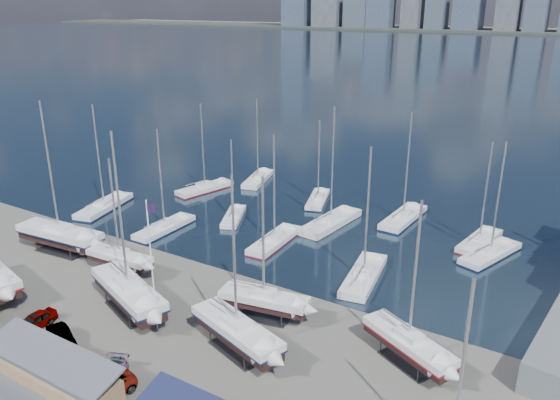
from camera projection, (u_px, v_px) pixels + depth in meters
The scene contains 26 objects.
ground at pixel (176, 316), 52.36m from camera, with size 1400.00×1400.00×0.00m, color #605E59.
water at pixel (556, 57), 300.75m from camera, with size 1400.00×600.00×0.40m, color #182B37.
shed_grey at pixel (23, 393), 38.81m from camera, with size 12.60×8.40×4.17m.
sailboat_cradle_0 at pixel (60, 235), 65.13m from camera, with size 11.61×4.16×18.20m.
sailboat_cradle_2 at pixel (120, 258), 59.89m from camera, with size 8.08×2.63×13.24m.
sailboat_cradle_3 at pixel (128, 292), 52.37m from camera, with size 11.55×6.79×17.89m.
sailboat_cradle_4 at pixel (264, 300), 51.30m from camera, with size 8.84×3.84×14.11m.
sailboat_cradle_5 at pixel (237, 331), 46.31m from camera, with size 10.29×5.64×16.02m.
sailboat_cradle_6 at pixel (409, 343), 44.74m from camera, with size 9.06×6.22×14.49m.
sailboat_moored_0 at pixel (104, 207), 79.08m from camera, with size 5.48×11.11×16.00m.
sailboat_moored_1 at pixel (205, 189), 86.80m from camera, with size 5.00×10.16×14.64m.
sailboat_moored_2 at pixel (258, 180), 91.36m from camera, with size 5.24×9.99×14.53m.
sailboat_moored_3 at pixel (165, 229), 71.68m from camera, with size 2.72×9.56×14.27m.
sailboat_moored_4 at pixel (233, 217), 75.46m from camera, with size 5.33×8.04×11.86m.
sailboat_moored_5 at pixel (318, 200), 81.96m from camera, with size 5.04×9.03×13.01m.
sailboat_moored_6 at pixel (274, 242), 67.77m from camera, with size 3.26×9.86×14.54m.
sailboat_moored_7 at pixel (331, 224), 73.28m from camera, with size 4.27×11.42×16.84m.
sailboat_moored_8 at pixel (403, 219), 74.89m from camera, with size 3.46×10.70×15.81m.
sailboat_moored_9 at pixel (364, 277), 58.97m from camera, with size 4.48×10.64×15.57m.
sailboat_moored_10 at pixel (490, 255), 64.24m from camera, with size 5.67×10.14×14.61m.
sailboat_moored_11 at pixel (479, 242), 67.65m from camera, with size 3.95×9.42×13.66m.
car_a at pixel (34, 321), 50.12m from camera, with size 1.71×4.26×1.45m, color gray.
car_b at pixel (62, 337), 47.82m from camera, with size 1.49×4.28×1.41m, color gray.
car_c at pixel (102, 390), 41.21m from camera, with size 2.41×5.22×1.45m, color gray.
car_d at pixel (105, 381), 42.18m from camera, with size 2.13×5.24×1.52m, color gray.
flagpole at pixel (152, 257), 47.74m from camera, with size 1.11×0.12×12.63m.
Camera 1 is at (32.25, -43.50, 28.32)m, focal length 35.00 mm.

